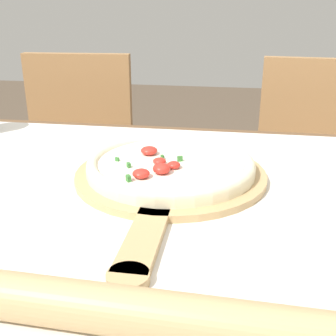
{
  "coord_description": "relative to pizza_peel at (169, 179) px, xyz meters",
  "views": [
    {
      "loc": [
        0.16,
        -0.6,
        1.04
      ],
      "look_at": [
        0.05,
        0.06,
        0.78
      ],
      "focal_mm": 45.0,
      "sensor_mm": 36.0,
      "label": 1
    }
  ],
  "objects": [
    {
      "name": "rolling_pin",
      "position": [
        0.06,
        -0.36,
        0.02
      ],
      "size": [
        0.48,
        0.06,
        0.05
      ],
      "rotation": [
        0.0,
        0.0,
        -0.03
      ],
      "color": "tan",
      "rests_on": "towel_cloth"
    },
    {
      "name": "chair_left",
      "position": [
        -0.45,
        0.67,
        -0.25
      ],
      "size": [
        0.42,
        0.42,
        0.88
      ],
      "rotation": [
        0.0,
        0.0,
        0.06
      ],
      "color": "#A37547",
      "rests_on": "ground_plane"
    },
    {
      "name": "pizza_peel",
      "position": [
        0.0,
        0.0,
        0.0
      ],
      "size": [
        0.34,
        0.5,
        0.01
      ],
      "color": "tan",
      "rests_on": "towel_cloth"
    },
    {
      "name": "dining_table",
      "position": [
        -0.05,
        -0.07,
        -0.13
      ],
      "size": [
        1.21,
        0.86,
        0.75
      ],
      "color": "brown",
      "rests_on": "ground_plane"
    },
    {
      "name": "towel_cloth",
      "position": [
        -0.05,
        -0.07,
        -0.01
      ],
      "size": [
        1.13,
        0.78,
        0.0
      ],
      "color": "silver",
      "rests_on": "dining_table"
    },
    {
      "name": "chair_right",
      "position": [
        0.37,
        0.67,
        -0.25
      ],
      "size": [
        0.43,
        0.43,
        0.88
      ],
      "rotation": [
        0.0,
        0.0,
        -0.08
      ],
      "color": "#A37547",
      "rests_on": "ground_plane"
    },
    {
      "name": "pizza",
      "position": [
        -0.0,
        0.02,
        0.02
      ],
      "size": [
        0.3,
        0.3,
        0.04
      ],
      "color": "beige",
      "rests_on": "pizza_peel"
    }
  ]
}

